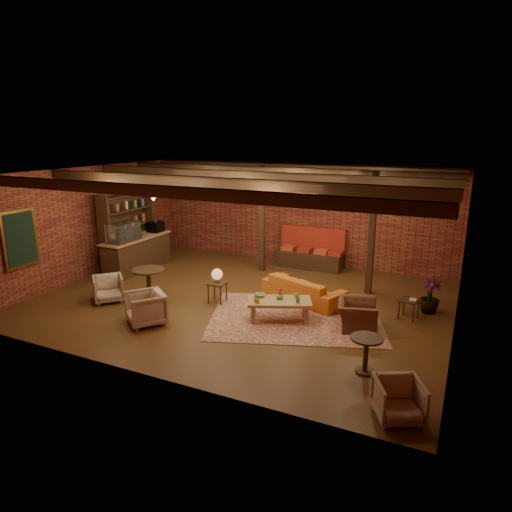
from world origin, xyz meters
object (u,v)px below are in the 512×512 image
at_px(round_table_left, 149,280).
at_px(armchair_a, 108,287).
at_px(armchair_b, 146,307).
at_px(armchair_far, 399,398).
at_px(side_table_lamp, 217,277).
at_px(armchair_right, 357,310).
at_px(side_table_book, 409,301).
at_px(plant_tall, 433,263).
at_px(sofa, 304,289).
at_px(coffee_table, 279,302).
at_px(round_table_right, 366,349).

relative_size(round_table_left, armchair_a, 1.17).
distance_m(armchair_b, armchair_far, 5.76).
height_order(side_table_lamp, armchair_right, side_table_lamp).
height_order(side_table_book, plant_tall, plant_tall).
bearing_deg(armchair_right, sofa, 42.41).
distance_m(coffee_table, round_table_right, 2.75).
xyz_separation_m(side_table_lamp, armchair_a, (-2.52, -1.12, -0.30)).
distance_m(sofa, armchair_right, 1.92).
distance_m(side_table_lamp, plant_tall, 5.15).
bearing_deg(armchair_right, armchair_far, -170.20).
distance_m(side_table_lamp, armchair_right, 3.54).
bearing_deg(armchair_a, armchair_b, -69.90).
bearing_deg(side_table_book, armchair_right, -132.79).
xyz_separation_m(round_table_left, plant_tall, (6.46, 2.25, 0.65)).
bearing_deg(armchair_far, round_table_left, 133.13).
relative_size(coffee_table, armchair_right, 1.67).
relative_size(side_table_lamp, side_table_book, 1.80).
height_order(coffee_table, armchair_right, armchair_right).
height_order(round_table_left, armchair_b, round_table_left).
height_order(armchair_b, armchair_right, armchair_right).
height_order(round_table_right, armchair_far, armchair_far).
height_order(coffee_table, armchair_far, coffee_table).
distance_m(round_table_left, armchair_b, 1.44).
height_order(round_table_left, armchair_far, round_table_left).
height_order(armchair_right, armchair_far, armchair_right).
xyz_separation_m(armchair_a, plant_tall, (7.39, 2.69, 0.86)).
bearing_deg(sofa, round_table_left, 45.23).
bearing_deg(armchair_b, round_table_right, 37.27).
xyz_separation_m(coffee_table, armchair_a, (-4.35, -0.74, -0.07)).
height_order(sofa, side_table_book, sofa).
xyz_separation_m(coffee_table, armchair_b, (-2.59, -1.47, -0.03)).
height_order(round_table_left, armchair_a, round_table_left).
xyz_separation_m(armchair_right, side_table_book, (0.95, 1.03, 0.01)).
bearing_deg(round_table_left, sofa, 25.63).
height_order(armchair_b, round_table_right, armchair_b).
bearing_deg(plant_tall, side_table_book, -123.22).
bearing_deg(armchair_a, plant_tall, -27.45).
height_order(coffee_table, armchair_b, armchair_b).
xyz_separation_m(round_table_left, armchair_b, (0.82, -1.17, -0.17)).
relative_size(sofa, plant_tall, 0.89).
distance_m(side_table_lamp, round_table_left, 1.73).
relative_size(round_table_right, plant_tall, 0.28).
xyz_separation_m(armchair_a, side_table_book, (7.00, 2.10, 0.06)).
height_order(round_table_left, side_table_book, round_table_left).
relative_size(armchair_right, round_table_right, 1.40).
relative_size(round_table_left, armchair_right, 0.90).
xyz_separation_m(coffee_table, side_table_lamp, (-1.83, 0.38, 0.24)).
bearing_deg(armchair_far, plant_tall, 63.24).
relative_size(armchair_right, side_table_book, 1.94).
relative_size(side_table_lamp, plant_tall, 0.36).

